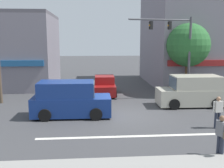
{
  "coord_description": "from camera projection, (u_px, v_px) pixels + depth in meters",
  "views": [
    {
      "loc": [
        -1.85,
        -15.21,
        4.52
      ],
      "look_at": [
        -0.52,
        2.0,
        1.6
      ],
      "focal_mm": 42.0,
      "sensor_mm": 36.0,
      "label": 1
    }
  ],
  "objects": [
    {
      "name": "traffic_light_mast",
      "position": [
        178.0,
        44.0,
        19.45
      ],
      "size": [
        4.85,
        0.8,
        6.2
      ],
      "color": "#47474C",
      "rests_on": "ground"
    },
    {
      "name": "pedestrian_mid_crossing",
      "position": [
        218.0,
        110.0,
        13.4
      ],
      "size": [
        0.56,
        0.27,
        1.67
      ],
      "color": "#232838",
      "rests_on": "ground"
    },
    {
      "name": "utility_pole_far_right",
      "position": [
        207.0,
        46.0,
        24.02
      ],
      "size": [
        1.4,
        0.22,
        7.7
      ],
      "color": "brown",
      "rests_on": "ground"
    },
    {
      "name": "street_tree",
      "position": [
        188.0,
        45.0,
        21.22
      ],
      "size": [
        3.52,
        3.52,
        5.86
      ],
      "color": "#4C3823",
      "rests_on": "ground"
    },
    {
      "name": "pedestrian_foreground_with_bag",
      "position": [
        222.0,
        134.0,
        10.06
      ],
      "size": [
        0.38,
        0.69,
        1.67
      ],
      "color": "#232838",
      "rests_on": "ground"
    },
    {
      "name": "building_right_corner",
      "position": [
        212.0,
        33.0,
        27.06
      ],
      "size": [
        12.99,
        11.0,
        10.52
      ],
      "color": "slate",
      "rests_on": "ground"
    },
    {
      "name": "van_crossing_leftbound",
      "position": [
        193.0,
        92.0,
        17.97
      ],
      "size": [
        4.63,
        2.1,
        2.11
      ],
      "color": "#B7B29E",
      "rests_on": "ground"
    },
    {
      "name": "ground_plane",
      "position": [
        123.0,
        115.0,
        15.84
      ],
      "size": [
        120.0,
        120.0,
        0.0
      ],
      "primitive_type": "plane",
      "color": "#3D3D3F"
    },
    {
      "name": "van_crossing_rightbound",
      "position": [
        70.0,
        100.0,
        15.49
      ],
      "size": [
        4.62,
        2.09,
        2.11
      ],
      "color": "navy",
      "rests_on": "ground"
    },
    {
      "name": "sedan_waiting_far",
      "position": [
        104.0,
        86.0,
        21.87
      ],
      "size": [
        1.94,
        4.13,
        1.58
      ],
      "color": "maroon",
      "rests_on": "ground"
    },
    {
      "name": "lane_marking_stripe",
      "position": [
        132.0,
        136.0,
        12.4
      ],
      "size": [
        9.0,
        0.24,
        0.01
      ],
      "primitive_type": "cube",
      "color": "silver",
      "rests_on": "ground"
    }
  ]
}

